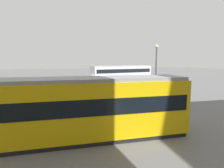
% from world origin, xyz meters
% --- Properties ---
extents(ground_plane, '(160.00, 160.00, 0.00)m').
position_xyz_m(ground_plane, '(0.00, 0.00, 0.00)').
color(ground_plane, slate).
extents(double_decker_bus, '(10.97, 4.31, 3.67)m').
position_xyz_m(double_decker_bus, '(-4.51, -1.72, 1.88)').
color(double_decker_bus, silver).
rests_on(double_decker_bus, ground).
extents(tram_yellow, '(12.65, 3.09, 3.58)m').
position_xyz_m(tram_yellow, '(4.35, 16.84, 1.86)').
color(tram_yellow, '#E5B70C').
rests_on(tram_yellow, ground).
extents(pedestrian_near_railing, '(0.43, 0.43, 1.74)m').
position_xyz_m(pedestrian_near_railing, '(5.50, 5.90, 1.01)').
color(pedestrian_near_railing, black).
rests_on(pedestrian_near_railing, ground).
extents(pedestrian_crossing, '(0.41, 0.41, 1.64)m').
position_xyz_m(pedestrian_crossing, '(-0.98, 7.96, 0.94)').
color(pedestrian_crossing, '#33384C').
rests_on(pedestrian_crossing, ground).
extents(pedestrian_railing, '(9.90, 0.53, 1.08)m').
position_xyz_m(pedestrian_railing, '(5.70, 6.75, 0.75)').
color(pedestrian_railing, gray).
rests_on(pedestrian_railing, ground).
extents(info_sign, '(1.14, 0.19, 2.54)m').
position_xyz_m(info_sign, '(11.15, 6.91, 1.77)').
color(info_sign, slate).
rests_on(info_sign, ground).
extents(street_lamp, '(0.36, 0.36, 6.26)m').
position_xyz_m(street_lamp, '(-4.92, 8.94, 3.70)').
color(street_lamp, '#4C4C51').
rests_on(street_lamp, ground).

